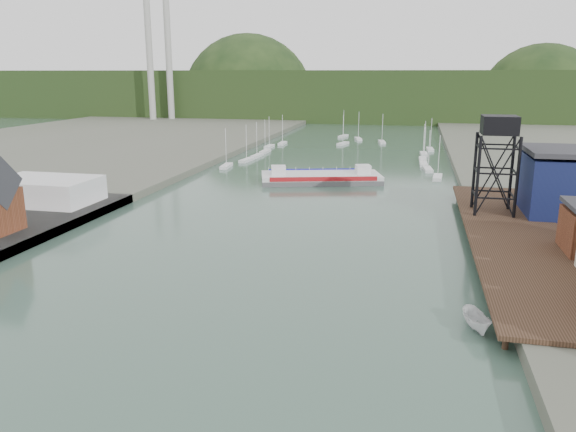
% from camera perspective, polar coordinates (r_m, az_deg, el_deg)
% --- Properties ---
extents(ground, '(600.00, 600.00, 0.00)m').
position_cam_1_polar(ground, '(50.87, -15.05, -15.44)').
color(ground, '#324D44').
rests_on(ground, ground).
extents(east_pier, '(14.00, 70.00, 2.45)m').
position_cam_1_polar(east_pier, '(88.07, 22.22, -1.85)').
color(east_pier, black).
rests_on(east_pier, ground).
extents(white_shed, '(18.00, 12.00, 4.50)m').
position_cam_1_polar(white_shed, '(112.39, -23.41, 2.40)').
color(white_shed, silver).
rests_on(white_shed, west_quay).
extents(lift_tower, '(6.50, 6.50, 16.00)m').
position_cam_1_polar(lift_tower, '(97.99, 20.65, 8.06)').
color(lift_tower, black).
rests_on(lift_tower, east_pier).
extents(marina_sailboats, '(57.71, 92.65, 0.90)m').
position_cam_1_polar(marina_sailboats, '(180.12, 5.75, 6.47)').
color(marina_sailboats, silver).
rests_on(marina_sailboats, ground).
extents(smokestacks, '(11.20, 8.20, 60.00)m').
position_cam_1_polar(smokestacks, '(299.81, -12.93, 15.00)').
color(smokestacks, '#A5A5A0').
rests_on(smokestacks, ground).
extents(distant_hills, '(500.00, 120.00, 80.00)m').
position_cam_1_polar(distant_hills, '(341.29, 8.59, 11.78)').
color(distant_hills, black).
rests_on(distant_hills, ground).
extents(chain_ferry, '(29.46, 18.15, 3.96)m').
position_cam_1_polar(chain_ferry, '(131.45, 3.35, 3.94)').
color(chain_ferry, '#4F4F52').
rests_on(chain_ferry, ground).
extents(motorboat, '(3.23, 5.48, 1.99)m').
position_cam_1_polar(motorboat, '(59.43, 18.63, -10.12)').
color(motorboat, silver).
rests_on(motorboat, ground).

